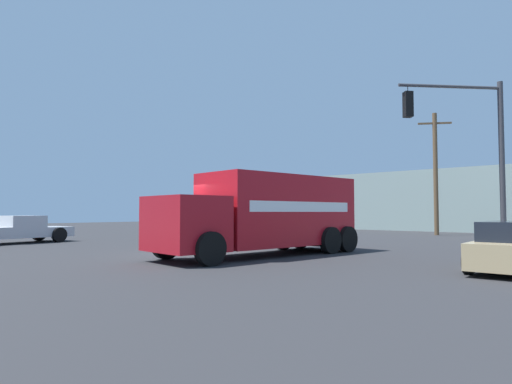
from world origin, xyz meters
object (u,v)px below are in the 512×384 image
(utility_pole, at_px, (436,172))
(delivery_truck, at_px, (266,213))
(pickup_silver, at_px, (17,229))
(traffic_light_primary, at_px, (471,139))

(utility_pole, bearing_deg, delivery_truck, -89.45)
(delivery_truck, bearing_deg, pickup_silver, -164.30)
(pickup_silver, height_order, utility_pole, utility_pole)
(traffic_light_primary, height_order, utility_pole, utility_pole)
(traffic_light_primary, distance_m, utility_pole, 13.92)
(traffic_light_primary, relative_size, utility_pole, 0.76)
(traffic_light_primary, height_order, pickup_silver, traffic_light_primary)
(delivery_truck, distance_m, pickup_silver, 13.80)
(traffic_light_primary, xyz_separation_m, pickup_silver, (-18.77, -9.12, -3.58))
(traffic_light_primary, distance_m, pickup_silver, 21.17)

